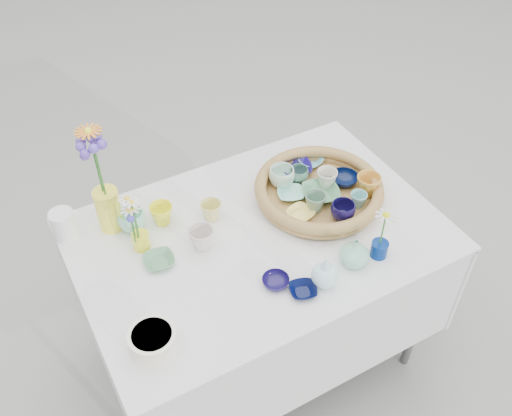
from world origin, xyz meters
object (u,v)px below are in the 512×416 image
wicker_tray (319,191)px  bud_vase_seafoam (355,252)px  tall_vase_yellow (109,209)px  display_table (258,354)px

wicker_tray → bud_vase_seafoam: size_ratio=4.58×
wicker_tray → tall_vase_yellow: tall_vase_yellow is taller
wicker_tray → tall_vase_yellow: bearing=162.0°
bud_vase_seafoam → tall_vase_yellow: 0.85m
display_table → tall_vase_yellow: tall_vase_yellow is taller
tall_vase_yellow → wicker_tray: bearing=-18.0°
wicker_tray → tall_vase_yellow: 0.75m
bud_vase_seafoam → tall_vase_yellow: (-0.64, 0.55, 0.03)m
wicker_tray → tall_vase_yellow: (-0.72, 0.23, 0.04)m
tall_vase_yellow → bud_vase_seafoam: bearing=-40.7°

